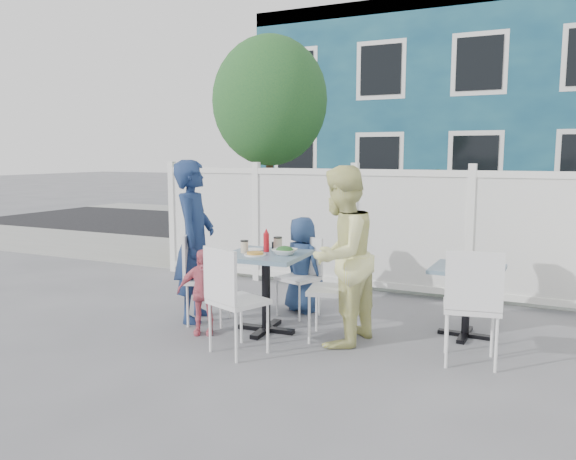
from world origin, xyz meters
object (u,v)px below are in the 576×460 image
at_px(chair_left, 201,271).
at_px(woman, 340,256).
at_px(chair_near, 231,293).
at_px(toddler, 202,292).
at_px(man, 195,241).
at_px(spare_table, 467,283).
at_px(chair_right, 341,281).
at_px(chair_back, 303,270).
at_px(utility_cabinet, 223,221).
at_px(boy, 302,265).
at_px(main_table, 266,271).

bearing_deg(chair_left, woman, 71.83).
height_order(chair_near, toddler, chair_near).
relative_size(man, toddler, 2.01).
xyz_separation_m(spare_table, chair_right, (-1.09, -0.61, 0.04)).
height_order(chair_left, woman, woman).
distance_m(chair_right, chair_near, 1.10).
bearing_deg(toddler, chair_near, -59.41).
bearing_deg(chair_near, toddler, 166.67).
relative_size(spare_table, man, 0.40).
height_order(chair_back, chair_near, chair_near).
distance_m(chair_back, chair_near, 1.46).
height_order(utility_cabinet, woman, woman).
height_order(chair_back, boy, boy).
xyz_separation_m(main_table, toddler, (-0.54, -0.34, -0.19)).
bearing_deg(chair_back, chair_right, 155.69).
relative_size(utility_cabinet, toddler, 1.40).
height_order(chair_left, chair_back, chair_left).
bearing_deg(chair_right, spare_table, -72.79).
height_order(utility_cabinet, boy, utility_cabinet).
height_order(main_table, woman, woman).
distance_m(main_table, boy, 0.83).
relative_size(spare_table, chair_near, 0.71).
distance_m(woman, boy, 1.18).
distance_m(chair_right, woman, 0.28).
bearing_deg(chair_left, chair_near, 30.12).
distance_m(spare_table, chair_left, 2.72).
xyz_separation_m(main_table, spare_table, (1.86, 0.69, -0.08)).
height_order(man, woman, man).
xyz_separation_m(chair_back, toddler, (-0.62, -1.06, -0.08)).
xyz_separation_m(chair_left, chair_near, (0.80, -0.71, 0.01)).
height_order(man, boy, man).
height_order(man, toddler, man).
height_order(spare_table, chair_back, chair_back).
bearing_deg(woman, chair_right, -156.59).
bearing_deg(woman, boy, -129.55).
bearing_deg(chair_back, utility_cabinet, -26.92).
bearing_deg(utility_cabinet, boy, -43.32).
bearing_deg(boy, chair_right, 159.57).
bearing_deg(man, boy, -67.52).
relative_size(chair_right, chair_back, 1.15).
bearing_deg(chair_right, main_table, 83.99).
distance_m(chair_left, chair_near, 1.07).
relative_size(spare_table, chair_left, 0.73).
bearing_deg(man, main_table, -110.74).
height_order(chair_left, chair_near, chair_near).
distance_m(spare_table, man, 2.84).
bearing_deg(boy, woman, 156.94).
height_order(spare_table, woman, woman).
distance_m(utility_cabinet, main_table, 4.55).
distance_m(utility_cabinet, chair_back, 4.06).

